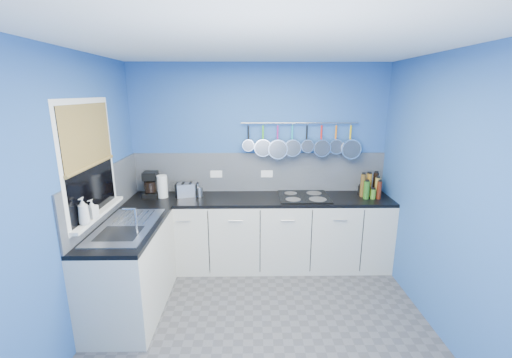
{
  "coord_description": "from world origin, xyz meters",
  "views": [
    {
      "loc": [
        -0.1,
        -2.73,
        2.15
      ],
      "look_at": [
        -0.05,
        0.75,
        1.25
      ],
      "focal_mm": 23.66,
      "sensor_mm": 36.0,
      "label": 1
    }
  ],
  "objects_px": {
    "soap_bottle_b": "(92,209)",
    "soap_bottle_a": "(83,211)",
    "coffee_maker": "(151,185)",
    "toaster": "(187,190)",
    "canister": "(199,192)",
    "paper_towel": "(162,186)",
    "hob": "(304,197)"
  },
  "relations": [
    {
      "from": "soap_bottle_b",
      "to": "soap_bottle_a",
      "type": "bearing_deg",
      "value": -90.0
    },
    {
      "from": "coffee_maker",
      "to": "soap_bottle_b",
      "type": "bearing_deg",
      "value": -101.97
    },
    {
      "from": "coffee_maker",
      "to": "toaster",
      "type": "bearing_deg",
      "value": 1.62
    },
    {
      "from": "coffee_maker",
      "to": "toaster",
      "type": "relative_size",
      "value": 1.23
    },
    {
      "from": "soap_bottle_a",
      "to": "coffee_maker",
      "type": "relative_size",
      "value": 0.77
    },
    {
      "from": "soap_bottle_b",
      "to": "toaster",
      "type": "relative_size",
      "value": 0.68
    },
    {
      "from": "coffee_maker",
      "to": "canister",
      "type": "distance_m",
      "value": 0.6
    },
    {
      "from": "soap_bottle_b",
      "to": "coffee_maker",
      "type": "height_order",
      "value": "soap_bottle_b"
    },
    {
      "from": "coffee_maker",
      "to": "toaster",
      "type": "xyz_separation_m",
      "value": [
        0.44,
        0.02,
        -0.07
      ]
    },
    {
      "from": "canister",
      "to": "soap_bottle_b",
      "type": "bearing_deg",
      "value": -125.5
    },
    {
      "from": "soap_bottle_a",
      "to": "paper_towel",
      "type": "bearing_deg",
      "value": 74.28
    },
    {
      "from": "coffee_maker",
      "to": "canister",
      "type": "bearing_deg",
      "value": -0.63
    },
    {
      "from": "soap_bottle_b",
      "to": "paper_towel",
      "type": "bearing_deg",
      "value": 72.18
    },
    {
      "from": "toaster",
      "to": "canister",
      "type": "bearing_deg",
      "value": -22.53
    },
    {
      "from": "soap_bottle_b",
      "to": "canister",
      "type": "height_order",
      "value": "soap_bottle_b"
    },
    {
      "from": "soap_bottle_b",
      "to": "toaster",
      "type": "xyz_separation_m",
      "value": [
        0.64,
        1.12,
        -0.15
      ]
    },
    {
      "from": "soap_bottle_a",
      "to": "canister",
      "type": "height_order",
      "value": "soap_bottle_a"
    },
    {
      "from": "paper_towel",
      "to": "toaster",
      "type": "xyz_separation_m",
      "value": [
        0.29,
        0.04,
        -0.06
      ]
    },
    {
      "from": "paper_towel",
      "to": "canister",
      "type": "distance_m",
      "value": 0.45
    },
    {
      "from": "soap_bottle_b",
      "to": "coffee_maker",
      "type": "bearing_deg",
      "value": 79.65
    },
    {
      "from": "paper_towel",
      "to": "toaster",
      "type": "bearing_deg",
      "value": 8.14
    },
    {
      "from": "soap_bottle_b",
      "to": "toaster",
      "type": "distance_m",
      "value": 1.3
    },
    {
      "from": "paper_towel",
      "to": "hob",
      "type": "distance_m",
      "value": 1.73
    },
    {
      "from": "coffee_maker",
      "to": "canister",
      "type": "height_order",
      "value": "coffee_maker"
    },
    {
      "from": "soap_bottle_b",
      "to": "canister",
      "type": "distance_m",
      "value": 1.37
    },
    {
      "from": "paper_towel",
      "to": "canister",
      "type": "bearing_deg",
      "value": 3.47
    },
    {
      "from": "canister",
      "to": "hob",
      "type": "height_order",
      "value": "canister"
    },
    {
      "from": "soap_bottle_a",
      "to": "soap_bottle_b",
      "type": "height_order",
      "value": "soap_bottle_a"
    },
    {
      "from": "soap_bottle_a",
      "to": "soap_bottle_b",
      "type": "xyz_separation_m",
      "value": [
        0.0,
        0.15,
        -0.03
      ]
    },
    {
      "from": "soap_bottle_a",
      "to": "canister",
      "type": "relative_size",
      "value": 2.01
    },
    {
      "from": "paper_towel",
      "to": "coffee_maker",
      "type": "relative_size",
      "value": 0.88
    },
    {
      "from": "paper_towel",
      "to": "toaster",
      "type": "height_order",
      "value": "paper_towel"
    }
  ]
}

